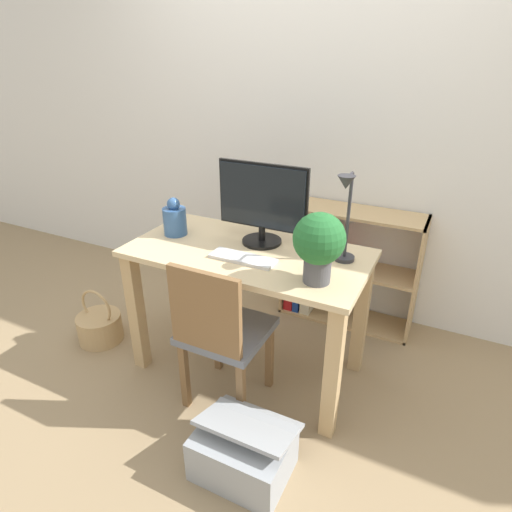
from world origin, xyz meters
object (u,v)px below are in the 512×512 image
(vase, at_px, (175,219))
(storage_box, at_px, (243,451))
(keyboard, at_px, (243,258))
(potted_plant, at_px, (319,243))
(chair, at_px, (220,331))
(bookshelf, at_px, (326,263))
(desk_lamp, at_px, (346,211))
(basket, at_px, (100,326))
(monitor, at_px, (262,201))

(vase, relative_size, storage_box, 0.52)
(keyboard, distance_m, potted_plant, 0.44)
(storage_box, bearing_deg, keyboard, 117.41)
(chair, bearing_deg, bookshelf, 76.18)
(desk_lamp, distance_m, bookshelf, 0.97)
(vase, xyz_separation_m, desk_lamp, (0.94, 0.04, 0.18))
(potted_plant, xyz_separation_m, basket, (-1.39, -0.04, -0.84))
(bookshelf, xyz_separation_m, basket, (-1.17, -0.93, -0.29))
(bookshelf, distance_m, storage_box, 1.40)
(monitor, distance_m, keyboard, 0.32)
(basket, bearing_deg, storage_box, -19.02)
(chair, bearing_deg, monitor, 85.51)
(potted_plant, height_order, basket, potted_plant)
(storage_box, bearing_deg, desk_lamp, 75.67)
(chair, height_order, bookshelf, chair)
(desk_lamp, xyz_separation_m, storage_box, (-0.18, -0.69, -0.91))
(keyboard, height_order, chair, chair)
(vase, xyz_separation_m, storage_box, (0.76, -0.64, -0.72))
(potted_plant, relative_size, bookshelf, 0.37)
(monitor, distance_m, chair, 0.69)
(vase, relative_size, desk_lamp, 0.48)
(storage_box, bearing_deg, potted_plant, 75.13)
(monitor, bearing_deg, bookshelf, 73.18)
(monitor, relative_size, vase, 2.32)
(desk_lamp, bearing_deg, bookshelf, 111.51)
(vase, height_order, storage_box, vase)
(potted_plant, height_order, bookshelf, potted_plant)
(chair, bearing_deg, basket, 169.22)
(chair, distance_m, storage_box, 0.54)
(basket, bearing_deg, keyboard, 4.97)
(keyboard, bearing_deg, vase, 165.94)
(chair, height_order, basket, chair)
(desk_lamp, distance_m, potted_plant, 0.24)
(basket, height_order, storage_box, basket)
(vase, bearing_deg, monitor, 12.96)
(vase, bearing_deg, desk_lamp, 2.74)
(vase, height_order, bookshelf, vase)
(monitor, relative_size, potted_plant, 1.53)
(monitor, height_order, keyboard, monitor)
(vase, distance_m, storage_box, 1.23)
(keyboard, distance_m, desk_lamp, 0.55)
(potted_plant, xyz_separation_m, chair, (-0.41, -0.16, -0.48))
(monitor, relative_size, bookshelf, 0.57)
(chair, distance_m, bookshelf, 1.08)
(vase, distance_m, basket, 0.92)
(monitor, bearing_deg, vase, -167.04)
(potted_plant, bearing_deg, keyboard, 173.23)
(basket, xyz_separation_m, storage_box, (1.26, -0.44, 0.02))
(keyboard, xyz_separation_m, potted_plant, (0.40, -0.05, 0.18))
(keyboard, relative_size, potted_plant, 1.03)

